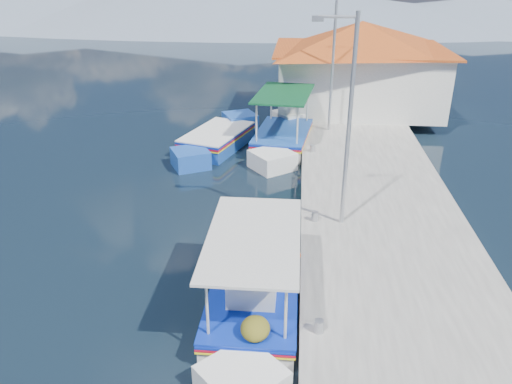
{
  "coord_description": "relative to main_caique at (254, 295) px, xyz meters",
  "views": [
    {
      "loc": [
        3.22,
        -11.46,
        7.66
      ],
      "look_at": [
        2.01,
        2.18,
        1.3
      ],
      "focal_mm": 35.2,
      "sensor_mm": 36.0,
      "label": 1
    }
  ],
  "objects": [
    {
      "name": "quay",
      "position": [
        3.59,
        7.75,
        -0.2
      ],
      "size": [
        5.0,
        44.0,
        0.5
      ],
      "primitive_type": "cube",
      "color": "#ACA9A0",
      "rests_on": "ground"
    },
    {
      "name": "harbor_building",
      "position": [
        3.89,
        16.75,
        2.33
      ],
      "size": [
        10.49,
        10.49,
        4.4
      ],
      "color": "white",
      "rests_on": "quay"
    },
    {
      "name": "caique_green_canopy",
      "position": [
        0.21,
        11.67,
        -0.04
      ],
      "size": [
        2.76,
        7.29,
        2.75
      ],
      "rotation": [
        0.0,
        0.0,
        0.12
      ],
      "color": "white",
      "rests_on": "ground"
    },
    {
      "name": "lamp_post_near",
      "position": [
        2.2,
        3.75,
        3.41
      ],
      "size": [
        1.21,
        0.14,
        6.0
      ],
      "color": "#A5A8AD",
      "rests_on": "quay"
    },
    {
      "name": "ground",
      "position": [
        -2.31,
        1.75,
        -0.45
      ],
      "size": [
        160.0,
        160.0,
        0.0
      ],
      "primitive_type": "plane",
      "color": "black",
      "rests_on": "ground"
    },
    {
      "name": "mountain_ridge",
      "position": [
        4.23,
        57.75,
        1.59
      ],
      "size": [
        171.4,
        96.0,
        5.5
      ],
      "color": "slate",
      "rests_on": "ground"
    },
    {
      "name": "main_caique",
      "position": [
        0.0,
        0.0,
        0.0
      ],
      "size": [
        2.11,
        7.05,
        2.32
      ],
      "rotation": [
        0.0,
        0.0,
        -0.0
      ],
      "color": "white",
      "rests_on": "ground"
    },
    {
      "name": "caique_blue_hull",
      "position": [
        -2.7,
        11.28,
        -0.12
      ],
      "size": [
        3.34,
        6.5,
        1.21
      ],
      "rotation": [
        0.0,
        0.0,
        0.31
      ],
      "color": "#1C4CA9",
      "rests_on": "ground"
    },
    {
      "name": "bollards",
      "position": [
        1.49,
        7.0,
        0.2
      ],
      "size": [
        0.2,
        17.2,
        0.3
      ],
      "color": "#A5A8AD",
      "rests_on": "quay"
    },
    {
      "name": "lamp_post_far",
      "position": [
        2.2,
        12.75,
        3.41
      ],
      "size": [
        1.21,
        0.14,
        6.0
      ],
      "color": "#A5A8AD",
      "rests_on": "quay"
    }
  ]
}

